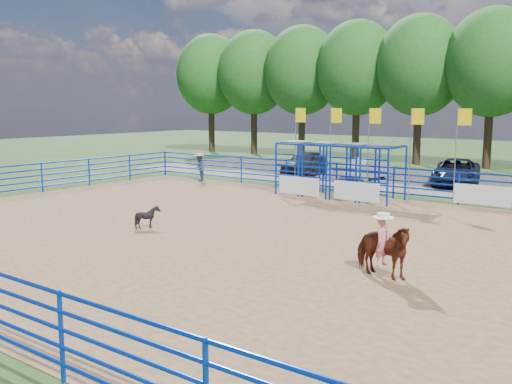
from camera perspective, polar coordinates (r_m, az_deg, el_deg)
ground at (r=18.79m, az=1.48°, el=-4.66°), size 120.00×120.00×0.00m
arena_dirt at (r=18.79m, az=1.48°, el=-4.63°), size 30.00×20.00×0.02m
gravel_strip at (r=33.94m, az=18.16°, el=0.91°), size 40.00×10.00×0.01m
horse_and_rider at (r=14.71m, az=12.51°, el=-5.29°), size 1.79×1.01×2.28m
calf at (r=20.51m, az=-10.78°, el=-2.48°), size 0.88×0.82×0.80m
spectator_cowboy at (r=32.76m, az=-5.69°, el=2.46°), size 0.90×0.93×1.57m
car_a at (r=35.49m, az=4.90°, el=2.89°), size 2.62×4.79×1.54m
car_b at (r=34.14m, az=11.12°, el=2.30°), size 1.82×3.98×1.27m
car_c at (r=33.09m, az=19.43°, el=1.90°), size 3.52×5.53×1.42m
perimeter_fence at (r=18.63m, az=1.49°, el=-2.41°), size 30.10×20.10×1.50m
chute_assembly at (r=27.02m, az=8.95°, el=2.03°), size 19.32×2.41×4.20m
treeline at (r=42.43m, az=22.59°, el=12.34°), size 56.40×6.40×11.24m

